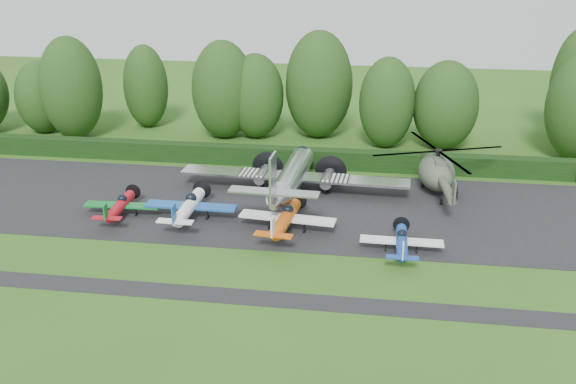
# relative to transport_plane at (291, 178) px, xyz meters

# --- Properties ---
(ground) EXTENTS (160.00, 160.00, 0.00)m
(ground) POSITION_rel_transport_plane_xyz_m (-2.63, -12.33, -1.95)
(ground) COLOR #2D5317
(ground) RESTS_ON ground
(apron) EXTENTS (70.00, 18.00, 0.01)m
(apron) POSITION_rel_transport_plane_xyz_m (-2.63, -2.33, -1.95)
(apron) COLOR black
(apron) RESTS_ON ground
(taxiway_verge) EXTENTS (70.00, 2.00, 0.00)m
(taxiway_verge) POSITION_rel_transport_plane_xyz_m (-2.63, -18.33, -1.95)
(taxiway_verge) COLOR black
(taxiway_verge) RESTS_ON ground
(hedgerow) EXTENTS (90.00, 1.60, 2.00)m
(hedgerow) POSITION_rel_transport_plane_xyz_m (-2.63, 8.67, -1.95)
(hedgerow) COLOR black
(hedgerow) RESTS_ON ground
(transport_plane) EXTENTS (21.81, 16.72, 6.99)m
(transport_plane) POSITION_rel_transport_plane_xyz_m (0.00, 0.00, 0.00)
(transport_plane) COLOR silver
(transport_plane) RESTS_ON ground
(light_plane_red) EXTENTS (6.66, 7.01, 2.56)m
(light_plane_red) POSITION_rel_transport_plane_xyz_m (-14.05, -6.66, -0.88)
(light_plane_red) COLOR #A80F1A
(light_plane_red) RESTS_ON ground
(light_plane_white) EXTENTS (7.99, 8.40, 3.07)m
(light_plane_white) POSITION_rel_transport_plane_xyz_m (-7.95, -6.44, -0.67)
(light_plane_white) COLOR white
(light_plane_white) RESTS_ON ground
(light_plane_orange) EXTENTS (8.04, 8.46, 3.09)m
(light_plane_orange) POSITION_rel_transport_plane_xyz_m (0.62, -7.78, -0.66)
(light_plane_orange) COLOR #CD520C
(light_plane_orange) RESTS_ON ground
(light_plane_blue) EXTENTS (6.39, 6.72, 2.45)m
(light_plane_blue) POSITION_rel_transport_plane_xyz_m (9.97, -10.29, -0.93)
(light_plane_blue) COLOR navy
(light_plane_blue) RESTS_ON ground
(helicopter) EXTENTS (12.91, 15.12, 4.16)m
(helicopter) POSITION_rel_transport_plane_xyz_m (13.47, 3.38, 0.29)
(helicopter) COLOR #394233
(helicopter) RESTS_ON ground
(tree_0) EXTENTS (7.45, 7.45, 11.71)m
(tree_0) POSITION_rel_transport_plane_xyz_m (-10.71, 18.13, 3.90)
(tree_0) COLOR black
(tree_0) RESTS_ON ground
(tree_2) EXTENTS (7.25, 7.25, 12.20)m
(tree_2) POSITION_rel_transport_plane_xyz_m (-28.46, 15.30, 4.14)
(tree_2) COLOR black
(tree_2) RESTS_ON ground
(tree_3) EXTENTS (7.32, 7.32, 10.13)m
(tree_3) POSITION_rel_transport_plane_xyz_m (15.19, 17.33, 3.11)
(tree_3) COLOR black
(tree_3) RESTS_ON ground
(tree_5) EXTENTS (6.29, 6.29, 8.94)m
(tree_5) POSITION_rel_transport_plane_xyz_m (-33.32, 17.02, 2.51)
(tree_5) COLOR black
(tree_5) RESTS_ON ground
(tree_6) EXTENTS (6.35, 6.35, 10.44)m
(tree_6) POSITION_rel_transport_plane_xyz_m (8.63, 17.01, 3.26)
(tree_6) COLOR black
(tree_6) RESTS_ON ground
(tree_7) EXTENTS (8.00, 8.00, 12.81)m
(tree_7) POSITION_rel_transport_plane_xyz_m (0.54, 19.92, 4.44)
(tree_7) COLOR black
(tree_7) RESTS_ON ground
(tree_9) EXTENTS (5.56, 5.56, 10.47)m
(tree_9) POSITION_rel_transport_plane_xyz_m (-21.48, 21.26, 3.27)
(tree_9) COLOR black
(tree_9) RESTS_ON ground
(tree_10) EXTENTS (6.67, 6.67, 10.17)m
(tree_10) POSITION_rel_transport_plane_xyz_m (-6.86, 18.62, 3.13)
(tree_10) COLOR black
(tree_10) RESTS_ON ground
(tree_11) EXTENTS (5.82, 5.82, 13.20)m
(tree_11) POSITION_rel_transport_plane_xyz_m (30.55, 23.64, 4.63)
(tree_11) COLOR black
(tree_11) RESTS_ON ground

